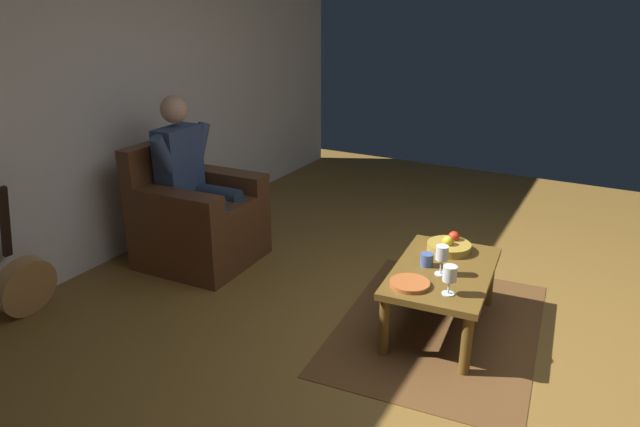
{
  "coord_description": "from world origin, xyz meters",
  "views": [
    {
      "loc": [
        2.92,
        0.4,
        1.91
      ],
      "look_at": [
        -0.2,
        -1.31,
        0.57
      ],
      "focal_mm": 32.32,
      "sensor_mm": 36.0,
      "label": 1
    }
  ],
  "objects_px": {
    "armchair": "(197,219)",
    "candle_jar": "(427,260)",
    "fruit_bowl": "(449,246)",
    "person_seated": "(194,177)",
    "guitar": "(24,282)",
    "wine_glass_far": "(442,255)",
    "coffee_table": "(442,278)",
    "wine_glass_near": "(450,275)",
    "decorative_dish": "(410,284)"
  },
  "relations": [
    {
      "from": "armchair",
      "to": "candle_jar",
      "type": "relative_size",
      "value": 11.5
    },
    {
      "from": "armchair",
      "to": "candle_jar",
      "type": "distance_m",
      "value": 1.83
    },
    {
      "from": "fruit_bowl",
      "to": "person_seated",
      "type": "bearing_deg",
      "value": -83.39
    },
    {
      "from": "fruit_bowl",
      "to": "guitar",
      "type": "bearing_deg",
      "value": -59.2
    },
    {
      "from": "armchair",
      "to": "candle_jar",
      "type": "height_order",
      "value": "armchair"
    },
    {
      "from": "armchair",
      "to": "fruit_bowl",
      "type": "height_order",
      "value": "armchair"
    },
    {
      "from": "person_seated",
      "to": "wine_glass_far",
      "type": "xyz_separation_m",
      "value": [
        0.14,
        1.93,
        -0.15
      ]
    },
    {
      "from": "coffee_table",
      "to": "guitar",
      "type": "xyz_separation_m",
      "value": [
        1.1,
        -2.36,
        -0.11
      ]
    },
    {
      "from": "armchair",
      "to": "fruit_bowl",
      "type": "distance_m",
      "value": 1.9
    },
    {
      "from": "candle_jar",
      "to": "wine_glass_near",
      "type": "bearing_deg",
      "value": 37.77
    },
    {
      "from": "wine_glass_far",
      "to": "candle_jar",
      "type": "distance_m",
      "value": 0.16
    },
    {
      "from": "wine_glass_far",
      "to": "candle_jar",
      "type": "height_order",
      "value": "wine_glass_far"
    },
    {
      "from": "person_seated",
      "to": "guitar",
      "type": "bearing_deg",
      "value": -23.01
    },
    {
      "from": "guitar",
      "to": "wine_glass_far",
      "type": "distance_m",
      "value": 2.6
    },
    {
      "from": "decorative_dish",
      "to": "candle_jar",
      "type": "relative_size",
      "value": 2.83
    },
    {
      "from": "coffee_table",
      "to": "guitar",
      "type": "bearing_deg",
      "value": -65.01
    },
    {
      "from": "armchair",
      "to": "coffee_table",
      "type": "relative_size",
      "value": 0.96
    },
    {
      "from": "person_seated",
      "to": "wine_glass_far",
      "type": "distance_m",
      "value": 1.94
    },
    {
      "from": "decorative_dish",
      "to": "armchair",
      "type": "bearing_deg",
      "value": -100.93
    },
    {
      "from": "armchair",
      "to": "wine_glass_far",
      "type": "height_order",
      "value": "armchair"
    },
    {
      "from": "guitar",
      "to": "decorative_dish",
      "type": "relative_size",
      "value": 4.39
    },
    {
      "from": "decorative_dish",
      "to": "candle_jar",
      "type": "bearing_deg",
      "value": -179.54
    },
    {
      "from": "wine_glass_far",
      "to": "candle_jar",
      "type": "bearing_deg",
      "value": -123.58
    },
    {
      "from": "decorative_dish",
      "to": "candle_jar",
      "type": "height_order",
      "value": "candle_jar"
    },
    {
      "from": "wine_glass_far",
      "to": "fruit_bowl",
      "type": "relative_size",
      "value": 0.65
    },
    {
      "from": "armchair",
      "to": "guitar",
      "type": "xyz_separation_m",
      "value": [
        1.16,
        -0.43,
        -0.11
      ]
    },
    {
      "from": "fruit_bowl",
      "to": "decorative_dish",
      "type": "relative_size",
      "value": 1.23
    },
    {
      "from": "armchair",
      "to": "wine_glass_far",
      "type": "xyz_separation_m",
      "value": [
        0.13,
        1.94,
        0.19
      ]
    },
    {
      "from": "wine_glass_far",
      "to": "fruit_bowl",
      "type": "xyz_separation_m",
      "value": [
        -0.35,
        -0.06,
        -0.09
      ]
    },
    {
      "from": "decorative_dish",
      "to": "guitar",
      "type": "bearing_deg",
      "value": -70.35
    },
    {
      "from": "armchair",
      "to": "person_seated",
      "type": "distance_m",
      "value": 0.34
    },
    {
      "from": "coffee_table",
      "to": "wine_glass_near",
      "type": "relative_size",
      "value": 5.7
    },
    {
      "from": "armchair",
      "to": "decorative_dish",
      "type": "relative_size",
      "value": 4.06
    },
    {
      "from": "wine_glass_near",
      "to": "wine_glass_far",
      "type": "relative_size",
      "value": 0.94
    },
    {
      "from": "coffee_table",
      "to": "wine_glass_near",
      "type": "bearing_deg",
      "value": 22.07
    },
    {
      "from": "wine_glass_far",
      "to": "decorative_dish",
      "type": "distance_m",
      "value": 0.27
    },
    {
      "from": "guitar",
      "to": "wine_glass_far",
      "type": "relative_size",
      "value": 5.51
    },
    {
      "from": "wine_glass_near",
      "to": "fruit_bowl",
      "type": "xyz_separation_m",
      "value": [
        -0.56,
        -0.17,
        -0.08
      ]
    },
    {
      "from": "person_seated",
      "to": "wine_glass_far",
      "type": "height_order",
      "value": "person_seated"
    },
    {
      "from": "fruit_bowl",
      "to": "decorative_dish",
      "type": "bearing_deg",
      "value": -5.21
    },
    {
      "from": "wine_glass_far",
      "to": "decorative_dish",
      "type": "relative_size",
      "value": 0.8
    },
    {
      "from": "person_seated",
      "to": "fruit_bowl",
      "type": "xyz_separation_m",
      "value": [
        -0.22,
        1.87,
        -0.24
      ]
    },
    {
      "from": "person_seated",
      "to": "decorative_dish",
      "type": "xyz_separation_m",
      "value": [
        0.35,
        1.82,
        -0.26
      ]
    },
    {
      "from": "wine_glass_far",
      "to": "fruit_bowl",
      "type": "bearing_deg",
      "value": -171.04
    },
    {
      "from": "candle_jar",
      "to": "wine_glass_far",
      "type": "bearing_deg",
      "value": 56.42
    },
    {
      "from": "wine_glass_far",
      "to": "decorative_dish",
      "type": "bearing_deg",
      "value": -26.18
    },
    {
      "from": "armchair",
      "to": "wine_glass_far",
      "type": "distance_m",
      "value": 1.95
    },
    {
      "from": "guitar",
      "to": "wine_glass_near",
      "type": "bearing_deg",
      "value": 108.2
    },
    {
      "from": "armchair",
      "to": "guitar",
      "type": "height_order",
      "value": "guitar"
    },
    {
      "from": "guitar",
      "to": "wine_glass_far",
      "type": "height_order",
      "value": "guitar"
    }
  ]
}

